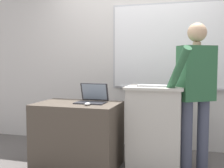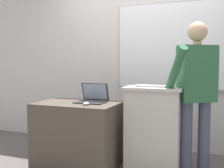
{
  "view_description": "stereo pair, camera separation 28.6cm",
  "coord_description": "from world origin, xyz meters",
  "views": [
    {
      "loc": [
        0.86,
        -2.71,
        1.25
      ],
      "look_at": [
        -0.08,
        0.47,
        0.99
      ],
      "focal_mm": 45.0,
      "sensor_mm": 36.0,
      "label": 1
    },
    {
      "loc": [
        1.13,
        -2.62,
        1.25
      ],
      "look_at": [
        -0.08,
        0.47,
        0.99
      ],
      "focal_mm": 45.0,
      "sensor_mm": 36.0,
      "label": 2
    }
  ],
  "objects": [
    {
      "name": "back_wall",
      "position": [
        0.02,
        1.4,
        1.49
      ],
      "size": [
        6.4,
        0.17,
        2.99
      ],
      "color": "silver",
      "rests_on": "ground_plane"
    },
    {
      "name": "lectern_podium",
      "position": [
        0.43,
        0.51,
        0.49
      ],
      "size": [
        0.65,
        0.51,
        0.97
      ],
      "color": "#BCB7AD",
      "rests_on": "ground_plane"
    },
    {
      "name": "person_presenter",
      "position": [
        0.87,
        0.55,
        0.97
      ],
      "size": [
        0.56,
        0.7,
        1.68
      ],
      "rotation": [
        0.0,
        0.0,
        0.59
      ],
      "color": "#474C60",
      "rests_on": "ground_plane"
    },
    {
      "name": "wireless_keyboard",
      "position": [
        0.44,
        0.44,
        0.98
      ],
      "size": [
        0.42,
        0.12,
        0.02
      ],
      "color": "silver",
      "rests_on": "lectern_podium"
    },
    {
      "name": "computer_mouse_by_laptop",
      "position": [
        -0.28,
        0.18,
        0.78
      ],
      "size": [
        0.06,
        0.1,
        0.03
      ],
      "color": "#BCBCC1",
      "rests_on": "side_desk"
    },
    {
      "name": "side_desk",
      "position": [
        -0.46,
        0.32,
        0.38
      ],
      "size": [
        0.98,
        0.64,
        0.76
      ],
      "color": "#4C4238",
      "rests_on": "ground_plane"
    },
    {
      "name": "laptop",
      "position": [
        -0.31,
        0.41,
        0.83
      ],
      "size": [
        0.35,
        0.29,
        0.23
      ],
      "color": "#28282D",
      "rests_on": "side_desk"
    }
  ]
}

